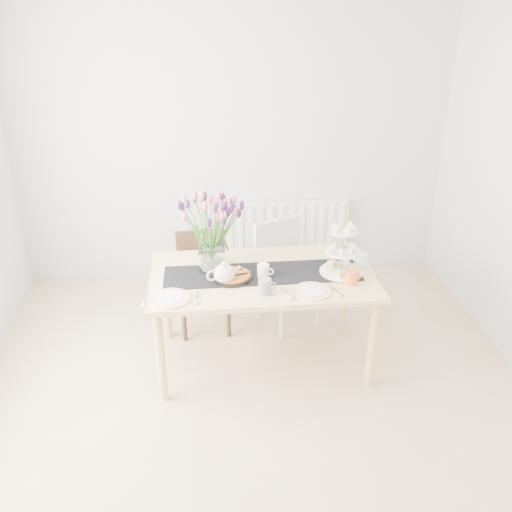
{
  "coord_description": "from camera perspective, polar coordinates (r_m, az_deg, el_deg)",
  "views": [
    {
      "loc": [
        -0.3,
        -2.67,
        2.56
      ],
      "look_at": [
        0.04,
        0.69,
        0.92
      ],
      "focal_mm": 38.0,
      "sensor_mm": 36.0,
      "label": 1
    }
  ],
  "objects": [
    {
      "name": "chair_white",
      "position": [
        4.53,
        2.95,
        -0.94
      ],
      "size": [
        0.58,
        0.58,
        0.88
      ],
      "rotation": [
        0.0,
        0.0,
        0.42
      ],
      "color": "silver",
      "rests_on": "ground"
    },
    {
      "name": "radiator",
      "position": [
        5.35,
        3.23,
        2.67
      ],
      "size": [
        1.2,
        0.08,
        0.6
      ],
      "primitive_type": "cube",
      "color": "white",
      "rests_on": "room_shell"
    },
    {
      "name": "room_shell",
      "position": [
        2.96,
        0.54,
        0.79
      ],
      "size": [
        4.5,
        4.5,
        4.5
      ],
      "color": "tan",
      "rests_on": "ground"
    },
    {
      "name": "chair_brown",
      "position": [
        4.51,
        -5.65,
        -1.83
      ],
      "size": [
        0.43,
        0.43,
        0.81
      ],
      "rotation": [
        0.0,
        0.0,
        0.06
      ],
      "color": "#331F12",
      "rests_on": "ground"
    },
    {
      "name": "mug_grey",
      "position": [
        3.61,
        0.93,
        -3.21
      ],
      "size": [
        0.09,
        0.09,
        0.1
      ],
      "primitive_type": "cylinder",
      "rotation": [
        0.0,
        0.0,
        0.04
      ],
      "color": "gray",
      "rests_on": "dining_table"
    },
    {
      "name": "tart_tin",
      "position": [
        3.81,
        -2.54,
        -2.17
      ],
      "size": [
        0.29,
        0.29,
        0.03
      ],
      "rotation": [
        0.0,
        0.0,
        -0.03
      ],
      "color": "black",
      "rests_on": "dining_table"
    },
    {
      "name": "mug_white",
      "position": [
        3.81,
        0.76,
        -1.59
      ],
      "size": [
        0.1,
        0.1,
        0.1
      ],
      "primitive_type": "cylinder",
      "rotation": [
        0.0,
        0.0,
        -0.28
      ],
      "color": "white",
      "rests_on": "dining_table"
    },
    {
      "name": "tulip_vase",
      "position": [
        3.82,
        -4.8,
        3.71
      ],
      "size": [
        0.68,
        0.68,
        0.58
      ],
      "rotation": [
        0.0,
        0.0,
        -0.38
      ],
      "color": "silver",
      "rests_on": "dining_table"
    },
    {
      "name": "table_runner",
      "position": [
        3.87,
        0.67,
        -1.85
      ],
      "size": [
        1.4,
        0.35,
        0.01
      ],
      "primitive_type": "cube",
      "color": "black",
      "rests_on": "dining_table"
    },
    {
      "name": "cake_stand",
      "position": [
        3.87,
        9.06,
        -0.11
      ],
      "size": [
        0.31,
        0.31,
        0.45
      ],
      "rotation": [
        0.0,
        0.0,
        0.16
      ],
      "color": "gold",
      "rests_on": "dining_table"
    },
    {
      "name": "plate_left",
      "position": [
        3.6,
        -9.06,
        -4.45
      ],
      "size": [
        0.3,
        0.3,
        0.01
      ],
      "primitive_type": "cylinder",
      "rotation": [
        0.0,
        0.0,
        -0.11
      ],
      "color": "white",
      "rests_on": "dining_table"
    },
    {
      "name": "plate_right",
      "position": [
        3.66,
        5.92,
        -3.72
      ],
      "size": [
        0.33,
        0.33,
        0.01
      ],
      "primitive_type": "cylinder",
      "rotation": [
        0.0,
        0.0,
        0.36
      ],
      "color": "white",
      "rests_on": "dining_table"
    },
    {
      "name": "teapot",
      "position": [
        3.73,
        -3.36,
        -1.84
      ],
      "size": [
        0.28,
        0.25,
        0.16
      ],
      "primitive_type": null,
      "rotation": [
        0.0,
        0.0,
        0.27
      ],
      "color": "white",
      "rests_on": "dining_table"
    },
    {
      "name": "dining_table",
      "position": [
        3.91,
        0.67,
        -2.9
      ],
      "size": [
        1.6,
        0.9,
        0.75
      ],
      "color": "#D9B674",
      "rests_on": "ground"
    },
    {
      "name": "cream_jug",
      "position": [
        4.06,
        10.94,
        -0.36
      ],
      "size": [
        0.1,
        0.1,
        0.09
      ],
      "primitive_type": "cylinder",
      "rotation": [
        0.0,
        0.0,
        0.05
      ],
      "color": "white",
      "rests_on": "dining_table"
    },
    {
      "name": "mug_orange",
      "position": [
        3.79,
        10.05,
        -2.22
      ],
      "size": [
        0.11,
        0.11,
        0.1
      ],
      "primitive_type": "cylinder",
      "rotation": [
        0.0,
        0.0,
        0.36
      ],
      "color": "orange",
      "rests_on": "dining_table"
    }
  ]
}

